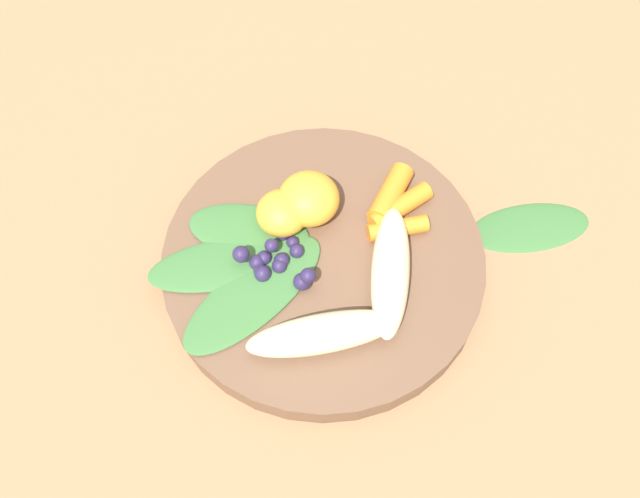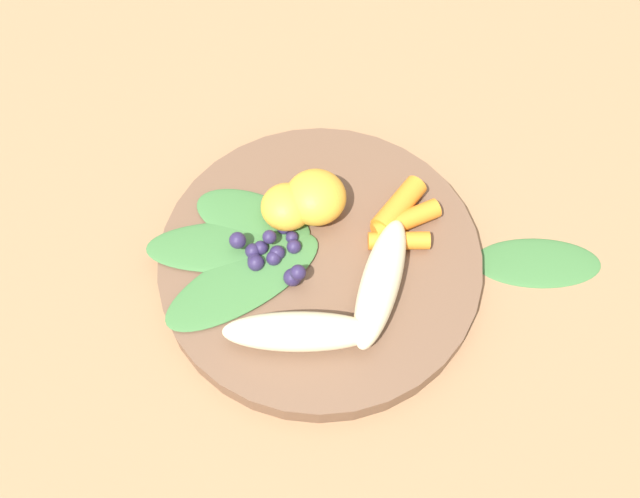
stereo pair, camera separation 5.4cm
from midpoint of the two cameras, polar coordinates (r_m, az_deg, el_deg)
ground_plane at (r=0.60m, az=2.59°, el=-1.75°), size 2.40×2.40×0.00m
bowl at (r=0.59m, az=2.63°, el=-1.24°), size 0.27×0.27×0.02m
banana_peeled_left at (r=0.55m, az=7.73°, el=-2.90°), size 0.12×0.04×0.03m
banana_peeled_right at (r=0.53m, az=1.10°, el=-6.93°), size 0.05×0.12×0.03m
orange_segment_near at (r=0.58m, az=-0.06°, el=3.22°), size 0.04×0.04×0.03m
orange_segment_far at (r=0.59m, az=2.29°, el=4.01°), size 0.05×0.05×0.04m
carrot_front at (r=0.58m, az=9.06°, el=0.45°), size 0.03×0.05×0.01m
carrot_mid_left at (r=0.59m, az=9.58°, el=2.11°), size 0.05×0.06×0.02m
carrot_mid_right at (r=0.60m, az=9.00°, el=3.27°), size 0.06×0.04×0.02m
blueberry_pile at (r=0.57m, az=-1.23°, el=-0.59°), size 0.06×0.07×0.02m
coconut_shred_patch at (r=0.58m, az=-3.39°, el=0.35°), size 0.05×0.05×0.00m
kale_leaf_left at (r=0.59m, az=-2.89°, el=2.24°), size 0.07×0.11×0.00m
kale_leaf_right at (r=0.58m, az=-4.81°, el=-0.03°), size 0.08×0.14×0.00m
kale_leaf_rear at (r=0.57m, az=-3.49°, el=-2.78°), size 0.14×0.14×0.00m
kale_leaf_stray at (r=0.63m, az=19.62°, el=-1.17°), size 0.07×0.12×0.01m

